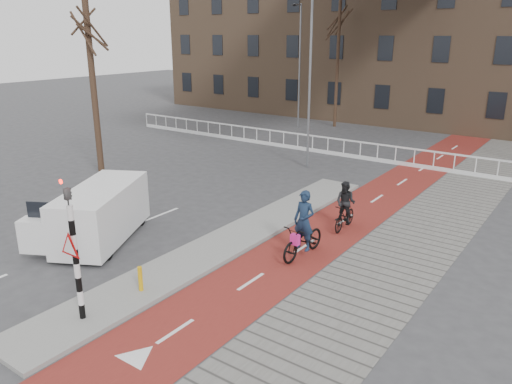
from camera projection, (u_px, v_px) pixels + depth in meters
The scene contains 15 objects.
ground at pixel (161, 295), 13.28m from camera, with size 120.00×120.00×0.00m, color #38383A.
bike_lane at pixel (367, 205), 20.19m from camera, with size 2.50×60.00×0.01m, color maroon.
sidewalk at pixel (437, 219), 18.64m from camera, with size 3.00×60.00×0.01m, color slate.
curb_island at pixel (233, 239), 16.74m from camera, with size 1.80×16.00×0.12m, color gray.
traffic_signal at pixel (74, 247), 11.44m from camera, with size 0.80×0.80×3.68m.
bollard at pixel (140, 279), 13.19m from camera, with size 0.12×0.12×0.69m, color #D69F0B.
cyclist_near at pixel (304, 235), 15.37m from camera, with size 0.82×2.10×2.13m.
cyclist_far at pixel (345, 210), 17.52m from camera, with size 0.75×1.61×1.74m.
van at pixel (102, 213), 16.54m from camera, with size 3.52×4.58×1.84m.
railing at pixel (312, 147), 29.12m from camera, with size 28.00×0.10×0.99m.
townhouse_row at pixel (438, 16), 37.33m from camera, with size 46.00×10.00×15.90m.
tree_left at pixel (94, 91), 23.11m from camera, with size 0.29×0.29×8.13m, color #312016.
tree_mid at pixel (337, 66), 35.70m from camera, with size 0.23×0.23×8.79m, color #312016.
streetlight_near at pixel (310, 84), 24.56m from camera, with size 0.12×0.12×8.51m, color slate.
streetlight_left at pixel (300, 67), 35.49m from camera, with size 0.12×0.12×8.56m, color slate.
Camera 1 is at (8.92, -8.13, 6.68)m, focal length 35.00 mm.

